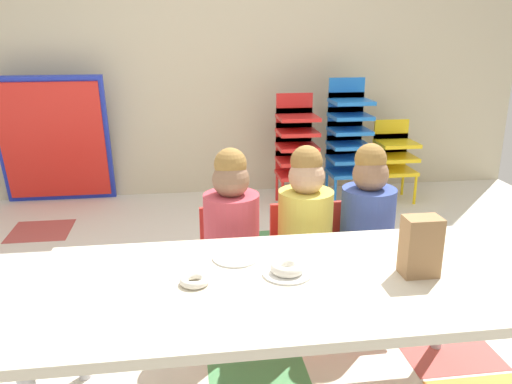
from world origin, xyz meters
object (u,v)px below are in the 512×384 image
object	(u,v)px
kid_chair_red_stack	(296,144)
kid_chair_yellow_stack	(394,155)
seated_child_middle_seat	(305,222)
paper_plate_center_table	(236,258)
seated_child_far_right	(367,218)
kid_chair_blue_stack	(348,135)
seated_child_near_camera	(231,225)
folded_activity_table	(54,141)
craft_table	(285,291)
paper_plate_near_edge	(287,273)
donut_powdered_on_plate	(287,268)
donut_powdered_loose	(195,280)
paper_bag_brown	(421,246)

from	to	relation	value
kid_chair_red_stack	kid_chair_yellow_stack	world-z (taller)	kid_chair_red_stack
seated_child_middle_seat	paper_plate_center_table	xyz separation A→B (m)	(-0.38, -0.44, 0.04)
seated_child_far_right	kid_chair_blue_stack	xyz separation A→B (m)	(0.50, 1.88, 0.02)
seated_child_near_camera	kid_chair_blue_stack	xyz separation A→B (m)	(1.16, 1.88, 0.02)
folded_activity_table	kid_chair_yellow_stack	bearing A→B (deg)	-5.65
craft_table	paper_plate_near_edge	bearing A→B (deg)	70.74
kid_chair_yellow_stack	donut_powdered_on_plate	xyz separation A→B (m)	(-1.44, -2.48, 0.22)
kid_chair_blue_stack	donut_powdered_loose	size ratio (longest dim) A/B	9.97
donut_powdered_on_plate	donut_powdered_loose	size ratio (longest dim) A/B	1.17
seated_child_far_right	kid_chair_blue_stack	size ratio (longest dim) A/B	0.88
seated_child_near_camera	donut_powdered_loose	xyz separation A→B (m)	(-0.19, -0.63, 0.05)
seated_child_middle_seat	folded_activity_table	size ratio (longest dim) A/B	0.84
kid_chair_blue_stack	paper_plate_near_edge	world-z (taller)	kid_chair_blue_stack
kid_chair_yellow_stack	paper_bag_brown	distance (m)	2.74
seated_child_near_camera	donut_powdered_on_plate	distance (m)	0.62
seated_child_near_camera	kid_chair_red_stack	bearing A→B (deg)	69.07
seated_child_far_right	paper_bag_brown	bearing A→B (deg)	-93.96
kid_chair_yellow_stack	paper_plate_near_edge	world-z (taller)	kid_chair_yellow_stack
paper_plate_center_table	kid_chair_blue_stack	bearing A→B (deg)	62.91
paper_plate_near_edge	donut_powdered_loose	distance (m)	0.34
paper_bag_brown	seated_child_far_right	bearing A→B (deg)	86.04
kid_chair_red_stack	kid_chair_blue_stack	world-z (taller)	kid_chair_blue_stack
kid_chair_blue_stack	paper_bag_brown	xyz separation A→B (m)	(-0.55, -2.55, 0.12)
kid_chair_yellow_stack	folded_activity_table	xyz separation A→B (m)	(-2.84, 0.28, 0.14)
seated_child_near_camera	donut_powdered_on_plate	xyz separation A→B (m)	(0.14, -0.60, 0.06)
paper_plate_near_edge	paper_plate_center_table	xyz separation A→B (m)	(-0.17, 0.16, 0.00)
paper_plate_near_edge	donut_powdered_loose	world-z (taller)	donut_powdered_loose
seated_child_middle_seat	folded_activity_table	world-z (taller)	folded_activity_table
kid_chair_yellow_stack	seated_child_near_camera	bearing A→B (deg)	-130.03
seated_child_middle_seat	kid_chair_blue_stack	bearing A→B (deg)	66.73
paper_bag_brown	seated_child_near_camera	bearing A→B (deg)	132.74
folded_activity_table	seated_child_middle_seat	bearing A→B (deg)	-53.22
folded_activity_table	kid_chair_red_stack	bearing A→B (deg)	-8.05
craft_table	kid_chair_blue_stack	size ratio (longest dim) A/B	1.69
seated_child_middle_seat	paper_plate_center_table	distance (m)	0.58
donut_powdered_loose	seated_child_near_camera	bearing A→B (deg)	73.23
paper_plate_near_edge	donut_powdered_on_plate	bearing A→B (deg)	0.00
folded_activity_table	paper_plate_center_table	world-z (taller)	folded_activity_table
donut_powdered_loose	paper_plate_near_edge	bearing A→B (deg)	4.85
seated_child_near_camera	kid_chair_red_stack	size ratio (longest dim) A/B	1.00
kid_chair_red_stack	donut_powdered_loose	xyz separation A→B (m)	(-0.91, -2.51, 0.08)
seated_child_near_camera	folded_activity_table	xyz separation A→B (m)	(-1.26, 2.16, -0.02)
kid_chair_yellow_stack	donut_powdered_on_plate	world-z (taller)	kid_chair_yellow_stack
folded_activity_table	paper_bag_brown	distance (m)	3.40
kid_chair_red_stack	donut_powdered_loose	distance (m)	2.67
seated_child_far_right	kid_chair_blue_stack	world-z (taller)	kid_chair_blue_stack
kid_chair_blue_stack	folded_activity_table	bearing A→B (deg)	173.41
seated_child_far_right	kid_chair_blue_stack	bearing A→B (deg)	75.09
kid_chair_red_stack	kid_chair_yellow_stack	distance (m)	0.87
kid_chair_blue_stack	kid_chair_yellow_stack	bearing A→B (deg)	-0.13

